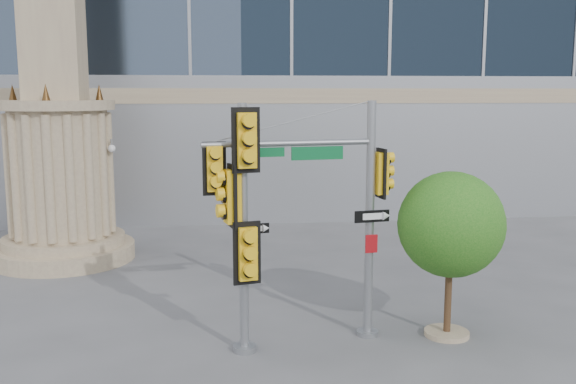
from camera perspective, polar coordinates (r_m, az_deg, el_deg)
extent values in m
plane|color=#545456|center=(13.05, -0.71, -15.30)|extent=(120.00, 120.00, 0.00)
cylinder|color=gray|center=(21.96, -19.21, -5.05)|extent=(4.40, 4.40, 0.50)
cylinder|color=gray|center=(21.87, -19.27, -4.03)|extent=(3.80, 3.80, 0.30)
cylinder|color=gray|center=(21.51, -19.56, 1.56)|extent=(3.00, 3.00, 4.00)
cylinder|color=gray|center=(21.37, -19.86, 7.29)|extent=(3.50, 3.50, 0.30)
cone|color=#472D14|center=(21.11, -16.44, 8.52)|extent=(0.24, 0.24, 0.50)
cone|color=#472D14|center=(21.69, -23.29, 8.17)|extent=(0.24, 0.24, 0.50)
cylinder|color=slate|center=(14.69, 7.07, -12.32)|extent=(0.48, 0.48, 0.10)
cylinder|color=slate|center=(13.98, 7.27, -2.58)|extent=(0.19, 0.19, 5.17)
cylinder|color=slate|center=(13.15, 0.10, 4.35)|extent=(3.60, 0.66, 0.12)
cube|color=#0B602E|center=(13.32, 2.63, 3.47)|extent=(1.11, 0.20, 0.28)
cube|color=yellow|center=(12.87, -6.57, 2.08)|extent=(0.50, 0.31, 1.08)
cube|color=yellow|center=(13.91, 8.27, 1.65)|extent=(0.31, 0.50, 1.08)
cube|color=black|center=(13.84, 7.47, -2.15)|extent=(0.79, 0.14, 0.26)
cube|color=#A20F15|center=(13.97, 7.42, -4.58)|extent=(0.28, 0.07, 0.40)
cylinder|color=slate|center=(13.78, -3.86, -13.69)|extent=(0.49, 0.49, 0.12)
cylinder|color=slate|center=(13.03, -3.97, -3.46)|extent=(0.18, 0.18, 5.13)
cube|color=yellow|center=(12.54, -3.78, 4.61)|extent=(0.61, 0.41, 1.28)
cube|color=yellow|center=(12.83, -4.98, -0.39)|extent=(0.41, 0.61, 1.28)
cube|color=yellow|center=(12.91, -3.68, -5.44)|extent=(0.61, 0.41, 1.28)
cube|color=black|center=(12.95, -3.04, -3.29)|extent=(0.63, 0.17, 0.21)
cylinder|color=gray|center=(14.97, 13.92, -12.08)|extent=(0.99, 0.99, 0.11)
cylinder|color=#382314|center=(14.67, 14.06, -8.68)|extent=(0.15, 0.15, 1.97)
sphere|color=#165B14|center=(14.29, 14.29, -2.81)|extent=(2.30, 2.30, 2.30)
sphere|color=#165B14|center=(14.79, 15.64, -3.77)|extent=(1.42, 1.42, 1.42)
sphere|color=#165B14|center=(13.96, 13.18, -4.19)|extent=(1.20, 1.20, 1.20)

